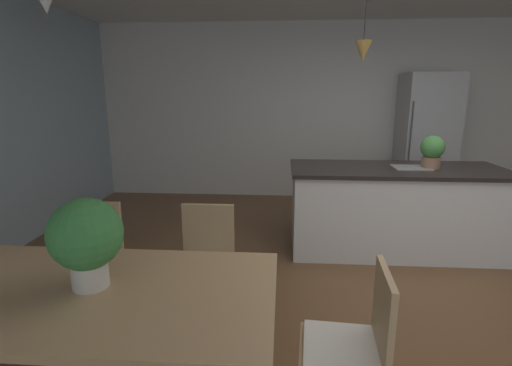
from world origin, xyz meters
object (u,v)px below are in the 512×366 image
(kitchen_island, at_px, (394,208))
(potted_plant_on_table, at_px, (86,237))
(refrigerator, at_px, (426,141))
(chair_far_right, at_px, (206,263))
(chair_kitchen_end, at_px, (352,346))
(chair_far_left, at_px, (92,259))
(potted_plant_on_island, at_px, (432,151))
(dining_table, at_px, (86,300))

(kitchen_island, xyz_separation_m, potted_plant_on_table, (-2.12, -2.30, 0.52))
(refrigerator, bearing_deg, potted_plant_on_table, -126.57)
(chair_far_right, bearing_deg, chair_kitchen_end, -44.13)
(chair_kitchen_end, relative_size, chair_far_left, 1.00)
(potted_plant_on_island, relative_size, potted_plant_on_table, 0.75)
(chair_far_left, height_order, refrigerator, refrigerator)
(chair_far_right, xyz_separation_m, chair_kitchen_end, (0.88, -0.86, 0.00))
(chair_far_left, xyz_separation_m, potted_plant_on_table, (0.44, -0.83, 0.51))
(chair_far_left, xyz_separation_m, kitchen_island, (2.57, 1.47, -0.01))
(chair_far_left, relative_size, potted_plant_on_island, 2.60)
(chair_kitchen_end, relative_size, potted_plant_on_table, 1.95)
(dining_table, relative_size, potted_plant_on_island, 5.57)
(dining_table, distance_m, potted_plant_on_table, 0.32)
(potted_plant_on_table, bearing_deg, kitchen_island, 47.26)
(kitchen_island, relative_size, potted_plant_on_table, 4.91)
(dining_table, distance_m, potted_plant_on_island, 3.42)
(potted_plant_on_table, bearing_deg, chair_far_left, 118.30)
(chair_far_left, height_order, kitchen_island, kitchen_island)
(chair_kitchen_end, height_order, chair_far_left, same)
(chair_kitchen_end, distance_m, potted_plant_on_island, 2.67)
(chair_kitchen_end, xyz_separation_m, chair_far_left, (-1.72, 0.86, 0.00))
(chair_kitchen_end, height_order, potted_plant_on_island, potted_plant_on_island)
(dining_table, height_order, chair_far_left, chair_far_left)
(refrigerator, bearing_deg, chair_far_left, -136.86)
(refrigerator, bearing_deg, chair_far_right, -128.95)
(chair_far_left, height_order, potted_plant_on_table, potted_plant_on_table)
(refrigerator, bearing_deg, dining_table, -126.59)
(potted_plant_on_island, bearing_deg, potted_plant_on_table, -136.84)
(chair_kitchen_end, bearing_deg, refrigerator, 66.98)
(potted_plant_on_island, bearing_deg, kitchen_island, 180.00)
(chair_far_right, distance_m, potted_plant_on_island, 2.60)
(chair_far_left, bearing_deg, dining_table, -63.64)
(chair_kitchen_end, bearing_deg, kitchen_island, 70.09)
(chair_far_left, bearing_deg, potted_plant_on_island, 26.94)
(chair_far_left, bearing_deg, kitchen_island, 29.80)
(refrigerator, bearing_deg, chair_kitchen_end, -113.02)
(chair_far_right, height_order, chair_far_left, same)
(chair_far_left, height_order, potted_plant_on_island, potted_plant_on_island)
(dining_table, bearing_deg, kitchen_island, 47.29)
(potted_plant_on_island, xyz_separation_m, potted_plant_on_table, (-2.45, -2.30, -0.10))
(dining_table, distance_m, refrigerator, 5.12)
(refrigerator, height_order, potted_plant_on_table, refrigerator)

